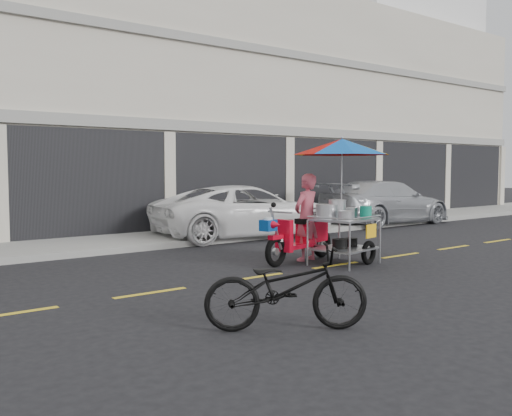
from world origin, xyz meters
TOP-DOWN VIEW (x-y plane):
  - ground at (0.00, 0.00)m, footprint 90.00×90.00m
  - sidewalk at (0.00, 5.50)m, footprint 45.00×3.00m
  - shophouse_block at (2.82, 10.59)m, footprint 36.00×8.11m
  - centerline at (0.00, 0.00)m, footprint 42.00×0.10m
  - white_pickup at (1.35, 4.67)m, footprint 5.41×3.07m
  - silver_pickup at (7.14, 4.63)m, footprint 5.12×2.12m
  - near_bicycle at (-3.69, -2.76)m, footprint 1.96×1.60m
  - food_vendor_rig at (0.11, 0.32)m, footprint 2.79×2.27m

SIDE VIEW (x-z plane):
  - ground at x=0.00m, z-range 0.00..0.00m
  - centerline at x=0.00m, z-range 0.00..0.01m
  - sidewalk at x=0.00m, z-range 0.00..0.15m
  - near_bicycle at x=-3.69m, z-range 0.00..1.00m
  - white_pickup at x=1.35m, z-range 0.00..1.42m
  - silver_pickup at x=7.14m, z-range 0.00..1.48m
  - food_vendor_rig at x=0.11m, z-range 0.32..2.84m
  - shophouse_block at x=2.82m, z-range -0.96..9.44m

